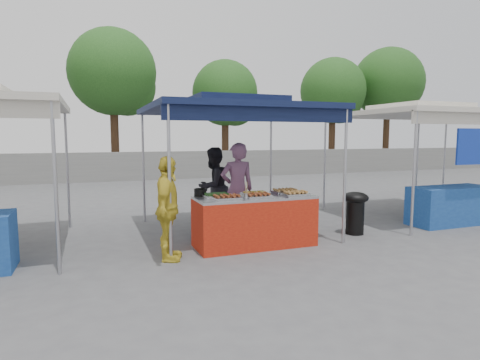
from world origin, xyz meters
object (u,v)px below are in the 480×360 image
object	(u,v)px
wok_burner	(355,209)
helper_man	(213,187)
vendor_woman	(237,189)
cooking_pot	(200,192)
vendor_table	(255,221)
customer_person	(168,209)

from	to	relation	value
wok_burner	helper_man	size ratio (longest dim) A/B	0.50
wok_burner	vendor_woman	bearing A→B (deg)	165.20
vendor_woman	helper_man	xyz separation A→B (m)	(-0.17, 0.96, -0.05)
vendor_woman	helper_man	bearing A→B (deg)	-76.07
helper_man	cooking_pot	bearing A→B (deg)	33.63
vendor_woman	wok_burner	bearing A→B (deg)	165.32
vendor_table	wok_burner	bearing A→B (deg)	2.45
cooking_pot	customer_person	size ratio (longest dim) A/B	0.13
vendor_table	vendor_woman	bearing A→B (deg)	91.49
wok_burner	vendor_table	bearing A→B (deg)	-173.98
wok_burner	customer_person	world-z (taller)	customer_person
customer_person	vendor_table	bearing A→B (deg)	-61.11
vendor_table	cooking_pot	size ratio (longest dim) A/B	9.63
wok_burner	customer_person	bearing A→B (deg)	-170.39
customer_person	helper_man	bearing A→B (deg)	-14.87
helper_man	customer_person	bearing A→B (deg)	25.63
cooking_pot	customer_person	xyz separation A→B (m)	(-0.67, -0.64, -0.13)
cooking_pot	customer_person	distance (m)	0.93
vendor_table	vendor_woman	size ratio (longest dim) A/B	1.15
wok_burner	vendor_woman	xyz separation A→B (m)	(-2.12, 0.70, 0.39)
vendor_woman	helper_man	size ratio (longest dim) A/B	1.07
vendor_table	customer_person	world-z (taller)	customer_person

